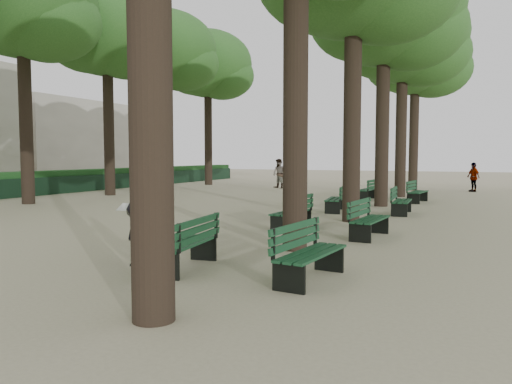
% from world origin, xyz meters
% --- Properties ---
extents(ground, '(120.00, 120.00, 0.00)m').
position_xyz_m(ground, '(0.00, 0.00, 0.00)').
color(ground, tan).
rests_on(ground, ground).
extents(tree_central_3, '(6.00, 6.00, 9.95)m').
position_xyz_m(tree_central_3, '(1.50, 13.00, 7.65)').
color(tree_central_3, '#33261C').
rests_on(tree_central_3, ground).
extents(tree_central_4, '(6.00, 6.00, 9.95)m').
position_xyz_m(tree_central_4, '(1.50, 18.00, 7.65)').
color(tree_central_4, '#33261C').
rests_on(tree_central_4, ground).
extents(tree_central_5, '(6.00, 6.00, 9.95)m').
position_xyz_m(tree_central_5, '(1.50, 23.00, 7.65)').
color(tree_central_5, '#33261C').
rests_on(tree_central_5, ground).
extents(tree_far_2, '(6.00, 6.00, 10.45)m').
position_xyz_m(tree_far_2, '(-12.00, 8.00, 8.14)').
color(tree_far_2, '#33261C').
rests_on(tree_far_2, ground).
extents(tree_far_3, '(6.00, 6.00, 10.45)m').
position_xyz_m(tree_far_3, '(-12.00, 13.00, 8.14)').
color(tree_far_3, '#33261C').
rests_on(tree_far_3, ground).
extents(tree_far_4, '(6.00, 6.00, 10.45)m').
position_xyz_m(tree_far_4, '(-12.00, 18.00, 8.14)').
color(tree_far_4, '#33261C').
rests_on(tree_far_4, ground).
extents(tree_far_5, '(6.00, 6.00, 10.45)m').
position_xyz_m(tree_far_5, '(-12.00, 23.00, 8.14)').
color(tree_far_5, '#33261C').
rests_on(tree_far_5, ground).
extents(bench_left_0, '(0.78, 1.85, 0.92)m').
position_xyz_m(bench_left_0, '(0.37, 0.50, 0.27)').
color(bench_left_0, black).
rests_on(bench_left_0, ground).
extents(bench_left_1, '(0.68, 1.83, 0.92)m').
position_xyz_m(bench_left_1, '(0.37, 5.88, 0.27)').
color(bench_left_1, black).
rests_on(bench_left_1, ground).
extents(bench_left_2, '(0.80, 1.86, 0.92)m').
position_xyz_m(bench_left_2, '(0.37, 10.40, 0.27)').
color(bench_left_2, black).
rests_on(bench_left_2, ground).
extents(bench_left_3, '(0.67, 1.83, 0.92)m').
position_xyz_m(bench_left_3, '(0.37, 15.74, 0.27)').
color(bench_left_3, black).
rests_on(bench_left_3, ground).
extents(bench_right_0, '(0.75, 1.85, 0.92)m').
position_xyz_m(bench_right_0, '(2.63, 0.61, 0.27)').
color(bench_right_0, black).
rests_on(bench_right_0, ground).
extents(bench_right_1, '(0.72, 1.84, 0.92)m').
position_xyz_m(bench_right_1, '(2.63, 5.22, 0.27)').
color(bench_right_1, black).
rests_on(bench_right_1, ground).
extents(bench_right_2, '(0.65, 1.82, 0.92)m').
position_xyz_m(bench_right_2, '(2.63, 10.56, 0.27)').
color(bench_right_2, black).
rests_on(bench_right_2, ground).
extents(bench_right_3, '(0.76, 1.85, 0.92)m').
position_xyz_m(bench_right_3, '(2.63, 15.25, 0.27)').
color(bench_right_3, black).
rests_on(bench_right_3, ground).
extents(man_with_map, '(0.62, 0.67, 1.61)m').
position_xyz_m(man_with_map, '(-0.58, 0.44, 0.81)').
color(man_with_map, black).
rests_on(man_with_map, ground).
extents(pedestrian_a, '(0.95, 0.68, 1.80)m').
position_xyz_m(pedestrian_a, '(-6.17, 21.45, 0.90)').
color(pedestrian_a, '#262628').
rests_on(pedestrian_a, ground).
extents(pedestrian_c, '(0.84, 0.95, 1.63)m').
position_xyz_m(pedestrian_c, '(4.69, 23.04, 0.81)').
color(pedestrian_c, '#262628').
rests_on(pedestrian_c, ground).
extents(fence, '(0.08, 42.00, 0.90)m').
position_xyz_m(fence, '(-15.00, 11.00, 0.45)').
color(fence, black).
rests_on(fence, ground).
extents(hedge, '(1.20, 42.00, 1.20)m').
position_xyz_m(hedge, '(-15.70, 11.00, 0.60)').
color(hedge, '#18461B').
rests_on(hedge, ground).
extents(building_far, '(12.00, 16.00, 7.00)m').
position_xyz_m(building_far, '(-33.00, 30.00, 3.50)').
color(building_far, '#B7B2A3').
rests_on(building_far, ground).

